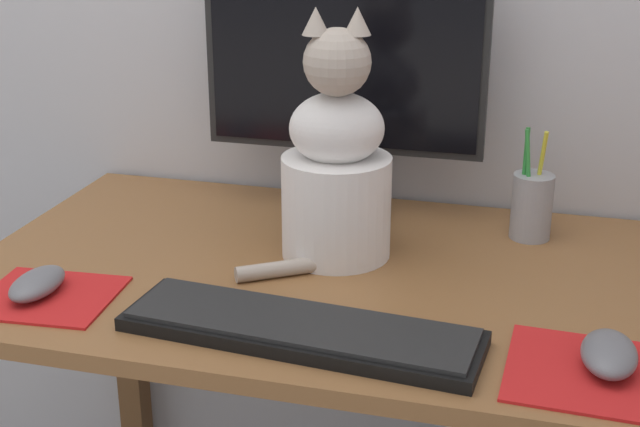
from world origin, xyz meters
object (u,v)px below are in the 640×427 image
(monitor, at_px, (343,72))
(computer_mouse_left, at_px, (37,284))
(pen_cup, at_px, (532,205))
(computer_mouse_right, at_px, (609,354))
(keyboard, at_px, (301,329))
(cat, at_px, (336,168))

(monitor, xyz_separation_m, computer_mouse_left, (-0.34, -0.44, -0.23))
(monitor, bearing_deg, pen_cup, -5.42)
(computer_mouse_right, height_order, pen_cup, pen_cup)
(keyboard, distance_m, computer_mouse_left, 0.39)
(monitor, relative_size, keyboard, 1.00)
(monitor, height_order, cat, monitor)
(monitor, xyz_separation_m, computer_mouse_right, (0.43, -0.44, -0.23))
(pen_cup, bearing_deg, keyboard, -122.37)
(pen_cup, bearing_deg, computer_mouse_right, -74.71)
(monitor, height_order, computer_mouse_left, monitor)
(monitor, distance_m, computer_mouse_right, 0.66)
(computer_mouse_left, bearing_deg, keyboard, -2.66)
(monitor, relative_size, computer_mouse_left, 4.37)
(computer_mouse_right, bearing_deg, keyboard, -177.31)
(keyboard, relative_size, computer_mouse_left, 4.37)
(keyboard, height_order, pen_cup, pen_cup)
(computer_mouse_right, bearing_deg, cat, 147.69)
(monitor, bearing_deg, keyboard, -83.02)
(computer_mouse_left, relative_size, cat, 0.28)
(computer_mouse_left, height_order, pen_cup, pen_cup)
(keyboard, height_order, computer_mouse_left, computer_mouse_left)
(monitor, relative_size, computer_mouse_right, 4.29)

